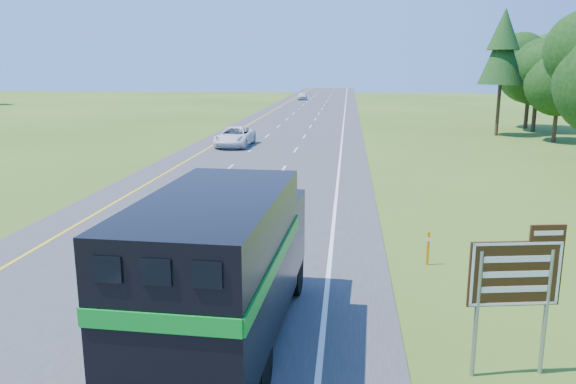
{
  "coord_description": "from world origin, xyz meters",
  "views": [
    {
      "loc": [
        6.02,
        1.83,
        6.71
      ],
      "look_at": [
        3.55,
        24.95,
        1.48
      ],
      "focal_mm": 35.0,
      "sensor_mm": 36.0,
      "label": 1
    }
  ],
  "objects_px": {
    "horse_truck": "(223,266)",
    "white_suv": "(235,137)",
    "exit_sign": "(516,280)",
    "far_car": "(302,96)"
  },
  "relations": [
    {
      "from": "horse_truck",
      "to": "white_suv",
      "type": "distance_m",
      "value": 35.36
    },
    {
      "from": "horse_truck",
      "to": "exit_sign",
      "type": "bearing_deg",
      "value": -0.65
    },
    {
      "from": "white_suv",
      "to": "far_car",
      "type": "bearing_deg",
      "value": 91.13
    },
    {
      "from": "horse_truck",
      "to": "exit_sign",
      "type": "distance_m",
      "value": 6.49
    },
    {
      "from": "exit_sign",
      "to": "horse_truck",
      "type": "bearing_deg",
      "value": 166.98
    },
    {
      "from": "white_suv",
      "to": "exit_sign",
      "type": "height_order",
      "value": "exit_sign"
    },
    {
      "from": "white_suv",
      "to": "far_car",
      "type": "relative_size",
      "value": 1.33
    },
    {
      "from": "white_suv",
      "to": "exit_sign",
      "type": "xyz_separation_m",
      "value": [
        13.21,
        -35.05,
        1.39
      ]
    },
    {
      "from": "horse_truck",
      "to": "far_car",
      "type": "bearing_deg",
      "value": 96.13
    },
    {
      "from": "white_suv",
      "to": "far_car",
      "type": "distance_m",
      "value": 67.98
    }
  ]
}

